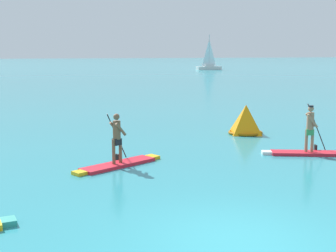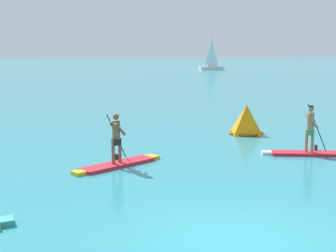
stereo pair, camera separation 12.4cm
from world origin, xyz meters
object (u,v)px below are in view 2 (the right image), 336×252
at_px(race_marker_buoy, 246,121).
at_px(sailboat_right_horizon, 212,65).
at_px(paddleboarder_mid_center, 118,156).
at_px(paddleboarder_far_right, 311,145).

height_order(race_marker_buoy, sailboat_right_horizon, sailboat_right_horizon).
xyz_separation_m(paddleboarder_mid_center, race_marker_buoy, (6.72, 4.44, 0.27)).
bearing_deg(paddleboarder_far_right, race_marker_buoy, 115.29).
bearing_deg(race_marker_buoy, sailboat_right_horizon, 70.98).
bearing_deg(sailboat_right_horizon, paddleboarder_mid_center, -121.42).
relative_size(paddleboarder_mid_center, race_marker_buoy, 1.77).
height_order(paddleboarder_mid_center, sailboat_right_horizon, sailboat_right_horizon).
xyz_separation_m(paddleboarder_far_right, race_marker_buoy, (-0.48, 4.66, 0.26)).
distance_m(paddleboarder_far_right, sailboat_right_horizon, 76.88).
distance_m(race_marker_buoy, sailboat_right_horizon, 72.61).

